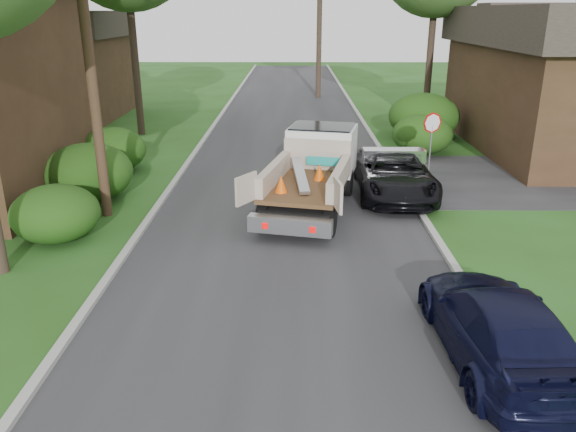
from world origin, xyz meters
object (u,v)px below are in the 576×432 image
Objects in this scene: house_left_far at (55,63)px; black_pickup at (394,174)px; stop_sign at (432,132)px; utility_pole at (87,38)px; navy_suv at (498,326)px; flatbed_truck at (316,164)px.

black_pickup is at bearing -41.06° from house_left_far.
black_pickup is (-1.60, -1.90, -1.04)m from stop_sign.
utility_pole reaches higher than black_pickup.
stop_sign is at bearing -98.77° from navy_suv.
utility_pole is 10.33m from black_pickup.
flatbed_truck reaches higher than navy_suv.
stop_sign is 0.25× the size of utility_pole.
house_left_far is 1.43× the size of black_pickup.
stop_sign is 11.64m from navy_suv.
house_left_far is at bearing 145.35° from flatbed_truck.
house_left_far reaches higher than black_pickup.
utility_pole is 2.13× the size of navy_suv.
stop_sign is 0.53× the size of navy_suv.
stop_sign is at bearing -34.81° from house_left_far.
black_pickup is (17.10, -14.90, -2.32)m from house_left_far.
navy_suv is at bearing -54.77° from house_left_far.
stop_sign is at bearing 44.02° from flatbed_truck.
black_pickup is (2.68, 0.71, -0.51)m from flatbed_truck.
navy_suv is (9.28, -7.48, -4.49)m from utility_pole.
house_left_far is at bearing -56.61° from navy_suv.
navy_suv is at bearing -96.94° from stop_sign.
stop_sign is 2.69m from black_pickup.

